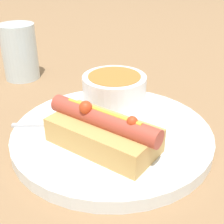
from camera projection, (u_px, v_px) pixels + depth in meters
ground_plane at (112, 140)px, 0.46m from camera, size 4.00×4.00×0.00m
dinner_plate at (112, 135)px, 0.45m from camera, size 0.29×0.29×0.02m
hot_dog at (103, 131)px, 0.40m from camera, size 0.16×0.09×0.06m
soup_bowl at (114, 89)px, 0.51m from camera, size 0.10×0.10×0.05m
spoon at (93, 123)px, 0.46m from camera, size 0.14×0.09×0.01m
drinking_glass at (20, 52)px, 0.64m from camera, size 0.07×0.07×0.11m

